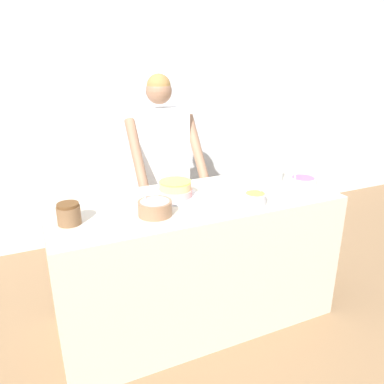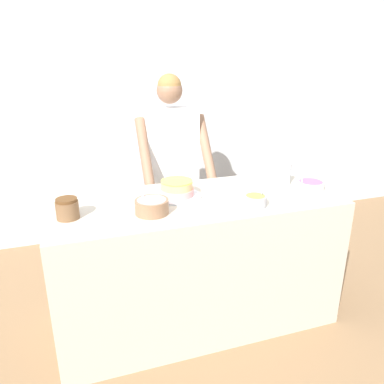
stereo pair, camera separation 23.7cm
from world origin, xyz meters
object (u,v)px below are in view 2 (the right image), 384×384
object	(u,v)px
drinking_glass	(286,174)
frosting_bowl_purple	(311,185)
person_baker	(171,159)
frosting_bowl_pink	(152,206)
cake	(177,190)
frosting_bowl_olive	(255,200)
stoneware_jar	(67,209)
ceramic_plate	(241,193)

from	to	relation	value
drinking_glass	frosting_bowl_purple	bearing A→B (deg)	-54.91
person_baker	frosting_bowl_pink	size ratio (longest dim) A/B	8.42
cake	drinking_glass	distance (m)	0.82
frosting_bowl_olive	stoneware_jar	xyz separation A→B (m)	(-1.11, 0.17, 0.02)
person_baker	stoneware_jar	size ratio (longest dim) A/B	12.99
person_baker	frosting_bowl_olive	size ratio (longest dim) A/B	10.31
frosting_bowl_olive	stoneware_jar	distance (m)	1.12
frosting_bowl_olive	ceramic_plate	world-z (taller)	frosting_bowl_olive
frosting_bowl_purple	drinking_glass	world-z (taller)	frosting_bowl_purple
frosting_bowl_purple	stoneware_jar	world-z (taller)	frosting_bowl_purple
person_baker	ceramic_plate	size ratio (longest dim) A/B	6.96
ceramic_plate	person_baker	bearing A→B (deg)	110.89
stoneware_jar	frosting_bowl_purple	bearing A→B (deg)	-0.40
stoneware_jar	person_baker	bearing A→B (deg)	43.84
frosting_bowl_pink	stoneware_jar	bearing A→B (deg)	170.42
cake	frosting_bowl_purple	xyz separation A→B (m)	(0.93, -0.16, -0.02)
frosting_bowl_pink	ceramic_plate	size ratio (longest dim) A/B	0.83
cake	frosting_bowl_purple	size ratio (longest dim) A/B	1.76
cake	stoneware_jar	xyz separation A→B (m)	(-0.69, -0.14, 0.01)
cake	frosting_bowl_olive	xyz separation A→B (m)	(0.41, -0.31, -0.01)
cake	frosting_bowl_pink	bearing A→B (deg)	-134.33
frosting_bowl_pink	ceramic_plate	world-z (taller)	frosting_bowl_pink
person_baker	frosting_bowl_purple	distance (m)	1.13
person_baker	drinking_glass	world-z (taller)	person_baker
cake	drinking_glass	world-z (taller)	drinking_glass
drinking_glass	stoneware_jar	size ratio (longest dim) A/B	1.21
drinking_glass	stoneware_jar	world-z (taller)	drinking_glass
cake	ceramic_plate	xyz separation A→B (m)	(0.42, -0.09, -0.04)
cake	ceramic_plate	size ratio (longest dim) A/B	1.36
frosting_bowl_purple	stoneware_jar	xyz separation A→B (m)	(-1.62, 0.01, 0.03)
person_baker	ceramic_plate	distance (m)	0.80
cake	stoneware_jar	bearing A→B (deg)	-168.23
cake	drinking_glass	bearing A→B (deg)	-0.24
cake	stoneware_jar	size ratio (longest dim) A/B	2.53
frosting_bowl_pink	frosting_bowl_purple	size ratio (longest dim) A/B	1.07
frosting_bowl_olive	drinking_glass	world-z (taller)	frosting_bowl_olive
person_baker	stoneware_jar	bearing A→B (deg)	-136.16
frosting_bowl_olive	frosting_bowl_pink	size ratio (longest dim) A/B	0.82
ceramic_plate	frosting_bowl_pink	bearing A→B (deg)	-168.18
cake	person_baker	bearing A→B (deg)	77.91
frosting_bowl_pink	frosting_bowl_purple	world-z (taller)	frosting_bowl_purple
cake	frosting_bowl_purple	world-z (taller)	frosting_bowl_purple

